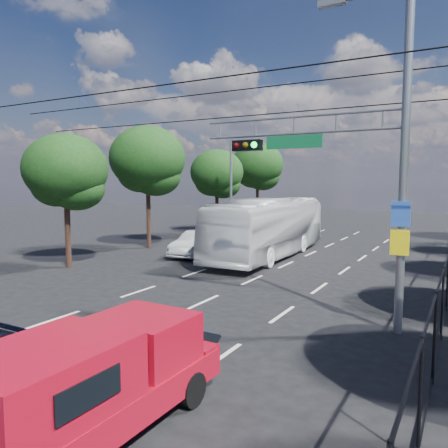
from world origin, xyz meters
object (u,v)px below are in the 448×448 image
Objects in this scene: white_bus at (269,227)px; white_van at (197,244)px; signal_mast at (359,148)px; red_pickup at (97,378)px.

white_van is at bearing -154.78° from white_bus.
signal_mast is 12.75m from white_bus.
red_pickup is at bearing -77.36° from white_bus.
signal_mast reaches higher than white_van.
red_pickup is 18.41m from white_bus.
white_van is (-10.78, 8.07, -4.53)m from signal_mast.
signal_mast reaches higher than red_pickup.
white_bus is at bearing 104.58° from red_pickup.
red_pickup is at bearing -67.23° from white_van.
white_bus is at bearing 22.36° from white_van.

